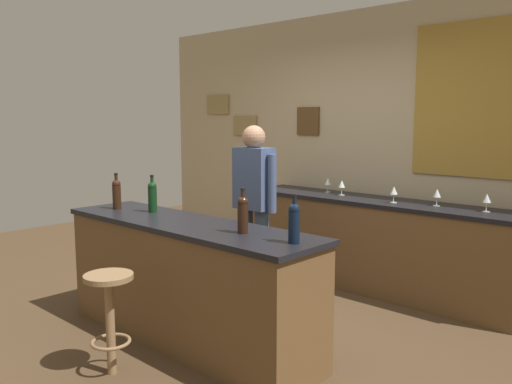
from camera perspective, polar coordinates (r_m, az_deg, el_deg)
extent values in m
plane|color=#4C3823|center=(4.50, -3.26, -14.06)|extent=(10.00, 10.00, 0.00)
cube|color=tan|center=(5.77, 11.39, 4.96)|extent=(6.00, 0.06, 2.80)
cube|color=#997F4C|center=(7.14, -4.12, 9.33)|extent=(0.41, 0.02, 0.25)
cube|color=#997F4C|center=(6.78, -1.19, 7.13)|extent=(0.40, 0.02, 0.25)
cube|color=brown|center=(6.12, 5.60, 7.58)|extent=(0.30, 0.02, 0.31)
cube|color=#A87F33|center=(5.20, 22.75, 9.16)|extent=(1.21, 0.02, 1.40)
cube|color=brown|center=(4.10, -7.40, -9.80)|extent=(2.28, 0.57, 0.88)
cube|color=black|center=(3.99, -7.52, -3.49)|extent=(2.32, 0.60, 0.04)
cube|color=brown|center=(5.38, 12.61, -5.73)|extent=(2.79, 0.53, 0.86)
cube|color=black|center=(5.29, 12.76, -1.00)|extent=(2.85, 0.56, 0.04)
cylinder|color=#384766|center=(4.90, 0.63, -6.90)|extent=(0.13, 0.13, 0.86)
cylinder|color=#384766|center=(5.03, -1.07, -6.50)|extent=(0.13, 0.13, 0.86)
cube|color=#3F517A|center=(4.83, -0.24, 1.47)|extent=(0.36, 0.20, 0.56)
sphere|color=#A87A5B|center=(4.80, -0.24, 5.91)|extent=(0.21, 0.21, 0.21)
cylinder|color=#3F517A|center=(4.69, 1.73, 0.90)|extent=(0.08, 0.08, 0.52)
cylinder|color=#3F517A|center=(4.99, -2.08, 1.32)|extent=(0.08, 0.08, 0.52)
cylinder|color=olive|center=(3.73, -15.34, -13.77)|extent=(0.06, 0.06, 0.65)
torus|color=olive|center=(3.77, -15.28, -15.22)|extent=(0.26, 0.26, 0.02)
cylinder|color=olive|center=(3.62, -15.53, -8.76)|extent=(0.32, 0.32, 0.03)
cylinder|color=black|center=(4.64, -14.69, -0.55)|extent=(0.07, 0.07, 0.20)
sphere|color=black|center=(4.63, -14.74, 0.83)|extent=(0.07, 0.07, 0.07)
cylinder|color=black|center=(4.62, -14.76, 1.23)|extent=(0.03, 0.03, 0.09)
cylinder|color=black|center=(4.62, -14.78, 1.88)|extent=(0.03, 0.03, 0.02)
cylinder|color=black|center=(4.43, -11.03, -0.85)|extent=(0.07, 0.07, 0.20)
sphere|color=black|center=(4.41, -11.07, 0.60)|extent=(0.07, 0.07, 0.07)
cylinder|color=black|center=(4.41, -11.08, 1.02)|extent=(0.03, 0.03, 0.09)
cylinder|color=black|center=(4.40, -11.10, 1.70)|extent=(0.03, 0.03, 0.02)
cylinder|color=black|center=(3.55, -1.43, -2.85)|extent=(0.07, 0.07, 0.20)
sphere|color=black|center=(3.53, -1.43, -1.06)|extent=(0.07, 0.07, 0.07)
cylinder|color=black|center=(3.53, -1.44, -0.54)|extent=(0.03, 0.03, 0.09)
cylinder|color=black|center=(3.52, -1.44, 0.31)|extent=(0.03, 0.03, 0.02)
cylinder|color=black|center=(3.28, 4.09, -3.79)|extent=(0.07, 0.07, 0.20)
sphere|color=black|center=(3.26, 4.11, -1.85)|extent=(0.07, 0.07, 0.07)
cylinder|color=black|center=(3.25, 4.12, -1.29)|extent=(0.03, 0.03, 0.09)
cylinder|color=black|center=(3.24, 4.13, -0.36)|extent=(0.03, 0.03, 0.02)
cylinder|color=silver|center=(5.71, 7.69, 0.00)|extent=(0.06, 0.06, 0.00)
cylinder|color=silver|center=(5.70, 7.70, 0.40)|extent=(0.01, 0.01, 0.07)
cone|color=silver|center=(5.69, 7.72, 1.15)|extent=(0.07, 0.07, 0.08)
cylinder|color=silver|center=(5.51, 9.14, -0.31)|extent=(0.06, 0.06, 0.00)
cylinder|color=silver|center=(5.51, 9.15, 0.10)|extent=(0.01, 0.01, 0.07)
cone|color=silver|center=(5.50, 9.17, 0.87)|extent=(0.07, 0.07, 0.08)
cylinder|color=silver|center=(5.12, 14.51, -1.10)|extent=(0.06, 0.06, 0.00)
cylinder|color=silver|center=(5.11, 14.53, -0.66)|extent=(0.01, 0.01, 0.07)
cone|color=silver|center=(5.10, 14.56, 0.18)|extent=(0.07, 0.07, 0.08)
cylinder|color=silver|center=(5.05, 18.77, -1.39)|extent=(0.06, 0.06, 0.00)
cylinder|color=silver|center=(5.04, 18.79, -0.94)|extent=(0.01, 0.01, 0.07)
cone|color=silver|center=(5.03, 18.83, -0.10)|extent=(0.07, 0.07, 0.08)
cylinder|color=silver|center=(4.89, 23.43, -1.93)|extent=(0.06, 0.06, 0.00)
cylinder|color=silver|center=(4.88, 23.45, -1.47)|extent=(0.01, 0.01, 0.07)
cone|color=silver|center=(4.87, 23.50, -0.60)|extent=(0.07, 0.07, 0.08)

